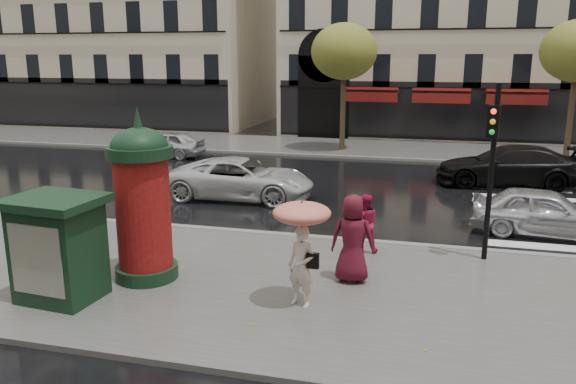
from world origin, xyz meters
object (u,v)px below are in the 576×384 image
(woman_umbrella, at_px, (302,236))
(newsstand, at_px, (58,247))
(morris_column, at_px, (143,199))
(traffic_light, at_px, (492,156))
(car_silver, at_px, (544,212))
(woman_red, at_px, (364,223))
(car_far_silver, at_px, (166,144))
(car_white, at_px, (241,179))
(man_burgundy, at_px, (352,239))
(car_black, at_px, (508,166))

(woman_umbrella, distance_m, newsstand, 4.91)
(woman_umbrella, distance_m, morris_column, 3.74)
(woman_umbrella, relative_size, morris_column, 0.57)
(traffic_light, height_order, car_silver, traffic_light)
(woman_red, height_order, car_far_silver, woman_red)
(newsstand, distance_m, car_silver, 12.72)
(woman_red, xyz_separation_m, newsstand, (-5.64, -4.35, 0.35))
(newsstand, distance_m, car_white, 9.31)
(man_burgundy, xyz_separation_m, car_far_silver, (-11.36, 13.95, -0.43))
(morris_column, xyz_separation_m, car_white, (-0.47, 7.84, -1.23))
(woman_umbrella, distance_m, car_white, 9.39)
(car_white, bearing_deg, woman_umbrella, -155.44)
(woman_umbrella, xyz_separation_m, woman_red, (0.82, 3.46, -0.68))
(traffic_light, bearing_deg, morris_column, -157.59)
(car_silver, relative_size, car_black, 0.73)
(morris_column, distance_m, newsstand, 1.97)
(newsstand, xyz_separation_m, car_black, (10.13, 13.79, -0.43))
(man_burgundy, height_order, car_white, man_burgundy)
(newsstand, bearing_deg, woman_umbrella, 10.49)
(woman_red, bearing_deg, newsstand, 24.62)
(man_burgundy, height_order, car_black, man_burgundy)
(woman_umbrella, relative_size, car_silver, 0.55)
(woman_umbrella, bearing_deg, car_silver, 49.38)
(man_burgundy, relative_size, morris_column, 0.51)
(car_silver, bearing_deg, newsstand, 132.45)
(man_burgundy, relative_size, car_black, 0.36)
(car_far_silver, bearing_deg, morris_column, 23.43)
(woman_umbrella, height_order, car_black, woman_umbrella)
(traffic_light, height_order, car_black, traffic_light)
(newsstand, bearing_deg, car_silver, 35.38)
(woman_red, xyz_separation_m, car_far_silver, (-11.39, 11.98, -0.21))
(woman_umbrella, height_order, car_silver, woman_umbrella)
(man_burgundy, xyz_separation_m, car_silver, (4.76, 4.98, -0.42))
(traffic_light, xyz_separation_m, car_white, (-7.87, 4.78, -1.97))
(car_silver, height_order, car_black, car_black)
(morris_column, xyz_separation_m, newsstand, (-1.13, -1.44, -0.72))
(woman_red, relative_size, newsstand, 0.70)
(car_silver, bearing_deg, morris_column, 129.76)
(traffic_light, relative_size, car_far_silver, 1.09)
(car_silver, bearing_deg, car_black, 9.17)
(car_far_silver, bearing_deg, woman_red, 42.17)
(man_burgundy, relative_size, traffic_light, 0.46)
(newsstand, relative_size, car_white, 0.41)
(man_burgundy, bearing_deg, morris_column, 7.64)
(morris_column, height_order, car_far_silver, morris_column)
(morris_column, bearing_deg, car_black, 53.95)
(woman_umbrella, bearing_deg, morris_column, 171.57)
(woman_red, xyz_separation_m, traffic_light, (2.91, 0.14, 1.82))
(man_burgundy, bearing_deg, car_far_silver, -55.16)
(woman_red, height_order, car_black, woman_red)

